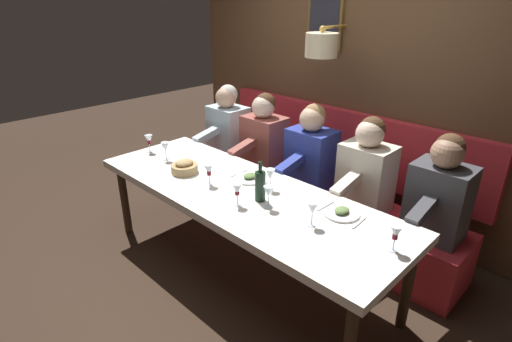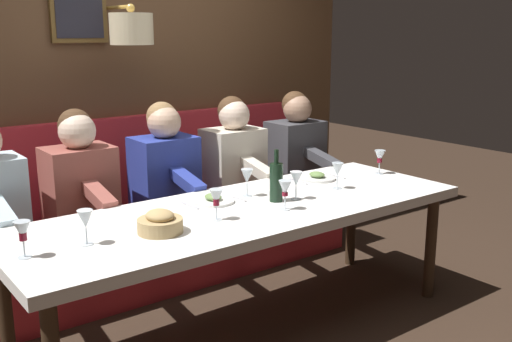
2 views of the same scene
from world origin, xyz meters
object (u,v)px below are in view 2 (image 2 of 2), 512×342
Objects in this scene: wine_glass_2 at (285,189)px; wine_glass_6 at (23,232)px; wine_glass_4 at (247,177)px; bread_bowl at (160,223)px; wine_bottle at (276,181)px; diner_middle at (165,166)px; wine_glass_0 at (216,198)px; diner_near at (234,156)px; wine_glass_7 at (296,180)px; wine_glass_3 at (85,220)px; wine_glass_1 at (337,170)px; wine_glass_5 at (380,157)px; dining_table at (246,218)px; diner_far at (80,179)px; diner_nearest at (296,146)px.

wine_glass_6 is at bearing 84.34° from wine_glass_2.
bread_bowl is at bearing 110.52° from wine_glass_4.
wine_bottle is (-0.18, -0.07, -0.00)m from wine_glass_4.
diner_middle is 4.82× the size of wine_glass_0.
wine_glass_7 is (-0.93, 0.21, 0.04)m from diner_near.
wine_glass_3 is 1.09m from wine_glass_4.
wine_glass_2 is (-0.15, 0.54, -0.00)m from wine_glass_1.
wine_glass_0 is at bearing 97.13° from wine_glass_5.
diner_middle is at bearing 20.23° from wine_glass_7.
diner_middle is 0.99m from wine_glass_7.
wine_glass_2 is 1.08m from wine_glass_5.
dining_table is 0.29m from wine_glass_4.
dining_table is at bearing -80.74° from bread_bowl.
wine_glass_7 reaches higher than bread_bowl.
wine_glass_0 is at bearing 100.52° from wine_bottle.
wine_glass_4 is (-0.71, -0.74, 0.04)m from diner_far.
wine_glass_2 is 0.34m from wine_glass_4.
wine_glass_2 is at bearing -140.04° from dining_table.
diner_near is 1.00× the size of diner_far.
wine_glass_6 is at bearing 146.69° from diner_far.
diner_nearest is 3.60× the size of bread_bowl.
dining_table is 0.89m from diner_middle.
dining_table is 16.05× the size of wine_glass_2.
bread_bowl is (-0.98, 0.56, -0.03)m from diner_middle.
bread_bowl is at bearing 89.83° from wine_glass_0.
diner_near is at bearing -20.79° from wine_glass_2.
wine_bottle is (0.09, -0.46, 0.00)m from wine_glass_0.
dining_table is at bearing 87.53° from wine_bottle.
wine_bottle is (0.03, -1.14, -0.00)m from wine_glass_3.
diner_near is 0.56m from diner_middle.
wine_glass_6 is at bearing 98.92° from wine_glass_4.
dining_table is 0.71m from wine_glass_1.
wine_glass_5 is at bearing -114.05° from diner_far.
wine_glass_6 is (0.06, 0.95, -0.00)m from wine_glass_0.
diner_far is at bearing 90.00° from diner_near.
bread_bowl is at bearing 96.17° from wine_bottle.
wine_glass_1 is (-0.90, 0.45, 0.04)m from diner_nearest.
wine_bottle is at bearing -158.78° from wine_glass_4.
wine_glass_6 is (-0.01, 1.88, -0.00)m from wine_glass_1.
diner_far is 1.02m from wine_glass_4.
wine_glass_4 is 0.29m from wine_glass_7.
diner_far is 1.57m from wine_glass_1.
wine_glass_7 is at bearing -98.26° from dining_table.
diner_nearest is 1.28m from wine_bottle.
dining_table is at bearing 88.13° from wine_glass_1.
wine_glass_1 is at bearing -125.25° from diner_far.
diner_far reaches higher than wine_glass_7.
wine_glass_1 is at bearing -91.61° from wine_bottle.
wine_glass_1 is at bearing 153.66° from diner_nearest.
wine_glass_5 is 1.78m from bread_bowl.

